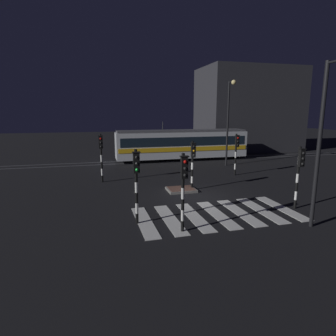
% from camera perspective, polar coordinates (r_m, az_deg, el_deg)
% --- Properties ---
extents(ground_plane, '(120.00, 120.00, 0.00)m').
position_cam_1_polar(ground_plane, '(17.81, 5.71, -5.78)').
color(ground_plane, black).
extents(rail_near, '(80.00, 0.12, 0.03)m').
position_cam_1_polar(rail_near, '(29.60, -2.60, 1.14)').
color(rail_near, '#59595E').
rests_on(rail_near, ground).
extents(rail_far, '(80.00, 0.12, 0.03)m').
position_cam_1_polar(rail_far, '(30.99, -3.14, 1.59)').
color(rail_far, '#59595E').
rests_on(rail_far, ground).
extents(crosswalk_zebra, '(8.35, 4.23, 0.02)m').
position_cam_1_polar(crosswalk_zebra, '(15.06, 9.83, -9.08)').
color(crosswalk_zebra, silver).
rests_on(crosswalk_zebra, ground).
extents(traffic_island, '(1.83, 1.51, 0.18)m').
position_cam_1_polar(traffic_island, '(19.07, 2.62, -4.31)').
color(traffic_island, slate).
rests_on(traffic_island, ground).
extents(traffic_light_kerb_mid_left, '(0.36, 0.42, 3.48)m').
position_cam_1_polar(traffic_light_kerb_mid_left, '(12.10, 3.12, -2.65)').
color(traffic_light_kerb_mid_left, black).
rests_on(traffic_light_kerb_mid_left, ground).
extents(traffic_light_corner_far_left, '(0.36, 0.42, 3.59)m').
position_cam_1_polar(traffic_light_corner_far_left, '(21.42, -13.18, 3.35)').
color(traffic_light_corner_far_left, black).
rests_on(traffic_light_corner_far_left, ground).
extents(traffic_light_corner_near_right, '(0.36, 0.42, 3.39)m').
position_cam_1_polar(traffic_light_corner_near_right, '(16.58, 24.71, -0.08)').
color(traffic_light_corner_near_right, black).
rests_on(traffic_light_corner_near_right, ground).
extents(traffic_light_corner_near_left, '(0.36, 0.42, 3.52)m').
position_cam_1_polar(traffic_light_corner_near_left, '(13.04, -6.31, -1.56)').
color(traffic_light_corner_near_left, black).
rests_on(traffic_light_corner_near_left, ground).
extents(traffic_light_corner_far_right, '(0.36, 0.42, 3.42)m').
position_cam_1_polar(traffic_light_corner_far_right, '(23.88, 13.47, 3.85)').
color(traffic_light_corner_far_right, black).
rests_on(traffic_light_corner_far_right, ground).
extents(traffic_light_median_centre, '(0.36, 0.42, 3.29)m').
position_cam_1_polar(traffic_light_median_centre, '(18.82, 4.96, 1.94)').
color(traffic_light_median_centre, black).
rests_on(traffic_light_median_centre, ground).
extents(street_lamp_trackside_right, '(0.44, 1.21, 7.96)m').
position_cam_1_polar(street_lamp_trackside_right, '(27.84, 12.08, 10.54)').
color(street_lamp_trackside_right, black).
rests_on(street_lamp_trackside_right, ground).
extents(street_lamp_near_kerb, '(0.44, 1.21, 7.29)m').
position_cam_1_polar(street_lamp_near_kerb, '(13.87, 28.88, 7.46)').
color(street_lamp_near_kerb, black).
rests_on(street_lamp_near_kerb, ground).
extents(tram, '(14.20, 2.58, 4.15)m').
position_cam_1_polar(tram, '(30.80, 2.79, 4.78)').
color(tram, silver).
rests_on(tram, ground).
extents(building_backdrop, '(12.79, 8.00, 10.82)m').
position_cam_1_polar(building_backdrop, '(41.14, 15.63, 11.13)').
color(building_backdrop, '#2D2D33').
rests_on(building_backdrop, ground).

